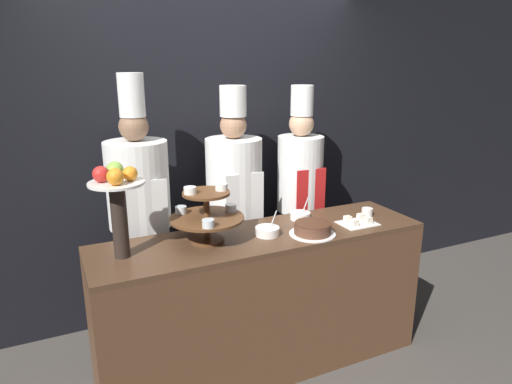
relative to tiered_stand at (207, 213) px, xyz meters
The scene contains 12 objects.
wall_back 1.03m from the tiered_stand, 69.11° to the left, with size 10.00×0.06×2.80m.
buffet_counter 0.74m from the tiered_stand, ahead, with size 2.13×0.57×0.94m.
tiered_stand is the anchor object (origin of this frame).
fruit_pedestal 0.53m from the tiered_stand, behind, with size 0.30×0.30×0.52m.
cake_round 0.67m from the tiered_stand, 15.63° to the right, with size 0.29×0.29×0.08m.
cup_white 1.19m from the tiered_stand, ahead, with size 0.08×0.08×0.05m.
cake_square_tray 1.03m from the tiered_stand, ahead, with size 0.24×0.19×0.05m.
serving_bowl_near 0.41m from the tiered_stand, 10.15° to the right, with size 0.15×0.15×0.15m.
serving_bowl_far 0.73m from the tiered_stand, ahead, with size 0.14×0.14×0.15m.
chef_left 0.62m from the tiered_stand, 118.67° to the left, with size 0.41×0.41×1.92m.
chef_center_left 0.68m from the tiered_stand, 53.21° to the left, with size 0.41×0.41×1.83m.
chef_center_right 1.10m from the tiered_stand, 29.15° to the left, with size 0.35×0.35×1.82m.
Camera 1 is at (-1.18, -2.12, 1.98)m, focal length 32.00 mm.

